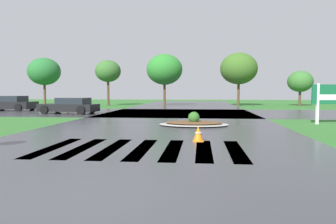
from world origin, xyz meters
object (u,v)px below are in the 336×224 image
median_island (194,123)px  traffic_cone (198,134)px  car_dark_suv (10,104)px  drainage_pipe_stack (70,105)px  car_blue_compact (70,106)px

median_island → traffic_cone: (0.26, -5.09, 0.13)m
car_dark_suv → traffic_cone: car_dark_suv is taller
median_island → drainage_pipe_stack: 16.38m
car_dark_suv → traffic_cone: (16.49, -15.79, -0.35)m
median_island → drainage_pipe_stack: (-11.28, 11.86, 0.34)m
drainage_pipe_stack → traffic_cone: bearing=-55.7°
drainage_pipe_stack → traffic_cone: (11.54, -16.95, -0.21)m
median_island → traffic_cone: size_ratio=6.36×
traffic_cone → car_dark_suv: bearing=136.2°
car_blue_compact → traffic_cone: (9.78, -12.66, -0.32)m
car_blue_compact → drainage_pipe_stack: 4.63m
car_dark_suv → car_blue_compact: bearing=159.0°
median_island → drainage_pipe_stack: drainage_pipe_stack is taller
car_dark_suv → car_blue_compact: car_dark_suv is taller
median_island → traffic_cone: bearing=-87.1°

